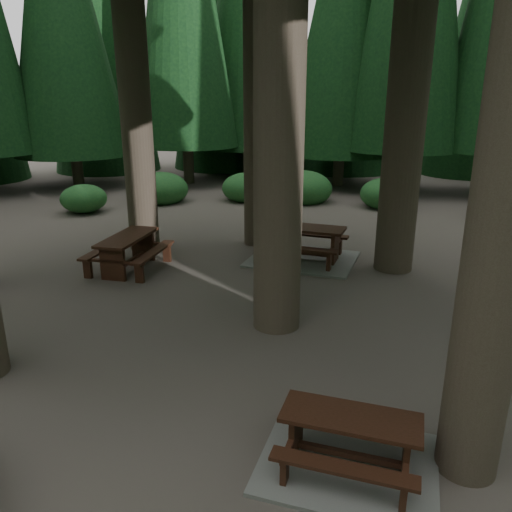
% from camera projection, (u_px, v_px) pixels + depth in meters
% --- Properties ---
extents(ground, '(80.00, 80.00, 0.00)m').
position_uv_depth(ground, '(232.00, 322.00, 9.26)').
color(ground, '#4A433C').
rests_on(ground, ground).
extents(picnic_table_a, '(2.05, 1.73, 0.66)m').
position_uv_depth(picnic_table_a, '(349.00, 450.00, 5.61)').
color(picnic_table_a, gray).
rests_on(picnic_table_a, ground).
extents(picnic_table_b, '(1.81, 2.13, 0.84)m').
position_uv_depth(picnic_table_b, '(128.00, 247.00, 11.91)').
color(picnic_table_b, black).
rests_on(picnic_table_b, ground).
extents(picnic_table_c, '(2.66, 2.22, 0.88)m').
position_uv_depth(picnic_table_c, '(303.00, 248.00, 12.66)').
color(picnic_table_c, gray).
rests_on(picnic_table_c, ground).
extents(shrub_ring, '(23.86, 24.64, 1.49)m').
position_uv_depth(shrub_ring, '(281.00, 293.00, 9.56)').
color(shrub_ring, '#216130').
rests_on(shrub_ring, ground).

